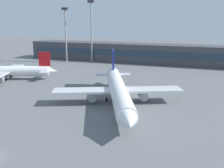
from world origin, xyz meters
TOP-DOWN VIEW (x-y plane):
  - ground_plane at (0.00, 40.00)m, footprint 400.00×400.00m
  - terminal_building at (0.00, 97.79)m, footprint 117.18×12.13m
  - airplane_near at (9.85, 32.17)m, footprint 31.71×44.03m
  - airplane_mid at (-37.58, 44.93)m, footprint 37.80×27.03m
  - floodlight_tower_west at (-23.80, 90.70)m, footprint 3.20×0.80m
  - floodlight_tower_east at (-35.52, 86.70)m, footprint 3.20×0.80m

SIDE VIEW (x-z plane):
  - ground_plane at x=0.00m, z-range 0.00..0.00m
  - airplane_mid at x=-37.58m, z-range -1.89..7.79m
  - airplane_near at x=9.85m, z-range -2.25..9.30m
  - terminal_building at x=0.00m, z-range 0.00..9.00m
  - floodlight_tower_east at x=-35.52m, z-range 2.02..27.87m
  - floodlight_tower_west at x=-23.80m, z-range 2.07..31.20m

